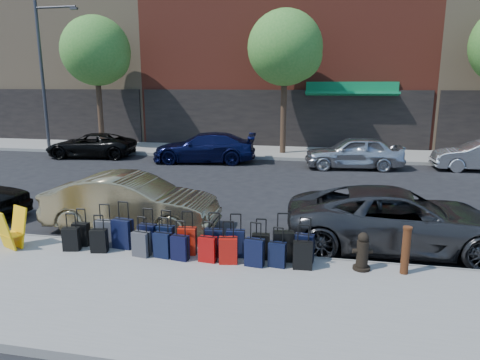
% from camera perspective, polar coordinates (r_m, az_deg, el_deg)
% --- Properties ---
extents(ground, '(120.00, 120.00, 0.00)m').
position_cam_1_polar(ground, '(13.89, -0.55, -2.89)').
color(ground, black).
rests_on(ground, ground).
extents(sidewalk_near, '(60.00, 4.00, 0.15)m').
position_cam_1_polar(sidewalk_near, '(8.03, -10.71, -14.59)').
color(sidewalk_near, gray).
rests_on(sidewalk_near, ground).
extents(sidewalk_far, '(60.00, 4.00, 0.15)m').
position_cam_1_polar(sidewalk_far, '(23.53, 4.61, 3.71)').
color(sidewalk_far, gray).
rests_on(sidewalk_far, ground).
extents(curb_near, '(60.00, 0.08, 0.15)m').
position_cam_1_polar(curb_near, '(9.76, -6.18, -9.37)').
color(curb_near, gray).
rests_on(curb_near, ground).
extents(curb_far, '(60.00, 0.08, 0.15)m').
position_cam_1_polar(curb_far, '(21.55, 3.94, 2.90)').
color(curb_far, gray).
rests_on(curb_far, ground).
extents(building_left, '(15.00, 12.12, 16.00)m').
position_cam_1_polar(building_left, '(36.57, -20.56, 18.60)').
color(building_left, '#927859').
rests_on(building_left, ground).
extents(tree_left, '(3.80, 3.80, 7.27)m').
position_cam_1_polar(tree_left, '(25.95, -18.37, 15.79)').
color(tree_left, black).
rests_on(tree_left, sidewalk_far).
extents(tree_center, '(3.80, 3.80, 7.27)m').
position_cam_1_polar(tree_center, '(22.74, 6.37, 16.86)').
color(tree_center, black).
rests_on(tree_center, sidewalk_far).
extents(streetlight, '(2.59, 0.18, 8.00)m').
position_cam_1_polar(streetlight, '(26.90, -24.61, 13.56)').
color(streetlight, '#333338').
rests_on(streetlight, sidewalk_far).
extents(suitcase_front_0, '(0.36, 0.21, 0.85)m').
position_cam_1_polar(suitcase_front_0, '(10.36, -20.39, -6.77)').
color(suitcase_front_0, black).
rests_on(suitcase_front_0, sidewalk_near).
extents(suitcase_front_1, '(0.42, 0.25, 0.97)m').
position_cam_1_polar(suitcase_front_1, '(10.14, -17.58, -6.77)').
color(suitcase_front_1, '#3F3F44').
rests_on(suitcase_front_1, sidewalk_near).
extents(suitcase_front_2, '(0.47, 0.30, 1.06)m').
position_cam_1_polar(suitcase_front_2, '(9.92, -15.35, -6.89)').
color(suitcase_front_2, black).
rests_on(suitcase_front_2, sidewalk_near).
extents(suitcase_front_3, '(0.41, 0.25, 0.94)m').
position_cam_1_polar(suitcase_front_3, '(9.67, -12.22, -7.46)').
color(suitcase_front_3, black).
rests_on(suitcase_front_3, sidewalk_near).
extents(suitcase_front_4, '(0.39, 0.24, 0.91)m').
position_cam_1_polar(suitcase_front_4, '(9.56, -9.89, -7.65)').
color(suitcase_front_4, black).
rests_on(suitcase_front_4, sidewalk_near).
extents(suitcase_front_5, '(0.41, 0.26, 0.95)m').
position_cam_1_polar(suitcase_front_5, '(9.31, -7.06, -8.05)').
color(suitcase_front_5, '#AB190B').
rests_on(suitcase_front_5, sidewalk_near).
extents(suitcase_front_6, '(0.41, 0.25, 0.95)m').
position_cam_1_polar(suitcase_front_6, '(9.15, -3.49, -8.33)').
color(suitcase_front_6, black).
rests_on(suitcase_front_6, sidewalk_near).
extents(suitcase_front_7, '(0.41, 0.26, 0.93)m').
position_cam_1_polar(suitcase_front_7, '(9.12, -0.60, -8.43)').
color(suitcase_front_7, black).
rests_on(suitcase_front_7, sidewalk_near).
extents(suitcase_front_8, '(0.36, 0.21, 0.86)m').
position_cam_1_polar(suitcase_front_8, '(9.04, 2.77, -8.80)').
color(suitcase_front_8, black).
rests_on(suitcase_front_8, sidewalk_near).
extents(suitcase_front_9, '(0.46, 0.31, 1.01)m').
position_cam_1_polar(suitcase_front_9, '(8.94, 5.78, -8.76)').
color(suitcase_front_9, black).
rests_on(suitcase_front_9, sidewalk_near).
extents(suitcase_front_10, '(0.42, 0.27, 0.95)m').
position_cam_1_polar(suitcase_front_10, '(8.94, 8.52, -8.98)').
color(suitcase_front_10, black).
rests_on(suitcase_front_10, sidewalk_near).
extents(suitcase_back_0, '(0.38, 0.27, 0.83)m').
position_cam_1_polar(suitcase_back_0, '(10.15, -21.56, -7.32)').
color(suitcase_back_0, black).
rests_on(suitcase_back_0, sidewalk_near).
extents(suitcase_back_1, '(0.38, 0.26, 0.83)m').
position_cam_1_polar(suitcase_back_1, '(9.85, -18.27, -7.68)').
color(suitcase_back_1, black).
rests_on(suitcase_back_1, sidewalk_near).
extents(suitcase_back_3, '(0.39, 0.27, 0.86)m').
position_cam_1_polar(suitcase_back_3, '(9.39, -13.02, -8.29)').
color(suitcase_back_3, '#3B3B41').
rests_on(suitcase_back_3, sidewalk_near).
extents(suitcase_back_4, '(0.39, 0.26, 0.87)m').
position_cam_1_polar(suitcase_back_4, '(9.24, -10.26, -8.51)').
color(suitcase_back_4, black).
rests_on(suitcase_back_4, sidewalk_near).
extents(suitcase_back_5, '(0.38, 0.25, 0.84)m').
position_cam_1_polar(suitcase_back_5, '(9.06, -8.01, -8.92)').
color(suitcase_back_5, black).
rests_on(suitcase_back_5, sidewalk_near).
extents(suitcase_back_6, '(0.37, 0.24, 0.84)m').
position_cam_1_polar(suitcase_back_6, '(8.92, -4.33, -9.17)').
color(suitcase_back_6, '#9F0B0A').
rests_on(suitcase_back_6, sidewalk_near).
extents(suitcase_back_7, '(0.40, 0.28, 0.88)m').
position_cam_1_polar(suitcase_back_7, '(8.80, -1.59, -9.35)').
color(suitcase_back_7, '#A8100A').
rests_on(suitcase_back_7, sidewalk_near).
extents(suitcase_back_8, '(0.40, 0.26, 0.90)m').
position_cam_1_polar(suitcase_back_8, '(8.69, 1.96, -9.61)').
color(suitcase_back_8, black).
rests_on(suitcase_back_8, sidewalk_near).
extents(suitcase_back_9, '(0.36, 0.24, 0.81)m').
position_cam_1_polar(suitcase_back_9, '(8.69, 4.98, -9.86)').
color(suitcase_back_9, black).
rests_on(suitcase_back_9, sidewalk_near).
extents(suitcase_back_10, '(0.39, 0.24, 0.89)m').
position_cam_1_polar(suitcase_back_10, '(8.65, 8.36, -9.88)').
color(suitcase_back_10, black).
rests_on(suitcase_back_10, sidewalk_near).
extents(fire_hydrant, '(0.39, 0.34, 0.76)m').
position_cam_1_polar(fire_hydrant, '(8.82, 16.00, -9.28)').
color(fire_hydrant, black).
rests_on(fire_hydrant, sidewalk_near).
extents(bollard, '(0.17, 0.17, 0.94)m').
position_cam_1_polar(bollard, '(8.85, 21.23, -8.65)').
color(bollard, '#38190C').
rests_on(bollard, sidewalk_near).
extents(display_rack, '(0.68, 0.71, 0.90)m').
position_cam_1_polar(display_rack, '(10.77, -28.20, -5.77)').
color(display_rack, yellow).
rests_on(display_rack, sidewalk_near).
extents(car_near_1, '(4.47, 1.67, 1.46)m').
position_cam_1_polar(car_near_1, '(11.37, -14.25, -3.01)').
color(car_near_1, '#907F58').
rests_on(car_near_1, ground).
extents(car_near_2, '(5.10, 2.48, 1.40)m').
position_cam_1_polar(car_near_2, '(10.47, 20.34, -4.94)').
color(car_near_2, '#333336').
rests_on(car_near_2, ground).
extents(car_far_0, '(4.71, 2.65, 1.24)m').
position_cam_1_polar(car_far_0, '(23.53, -19.24, 4.39)').
color(car_far_0, black).
rests_on(car_far_0, ground).
extents(car_far_1, '(5.18, 2.66, 1.44)m').
position_cam_1_polar(car_far_1, '(20.81, -4.77, 4.33)').
color(car_far_1, '#0C0F35').
rests_on(car_far_1, ground).
extents(car_far_2, '(4.47, 2.19, 1.47)m').
position_cam_1_polar(car_far_2, '(19.85, 14.91, 3.58)').
color(car_far_2, '#B9BBC0').
rests_on(car_far_2, ground).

